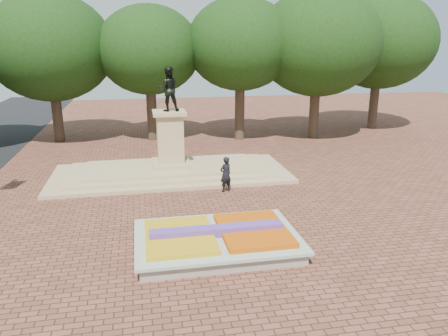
# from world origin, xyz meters

# --- Properties ---
(ground) EXTENTS (90.00, 90.00, 0.00)m
(ground) POSITION_xyz_m (0.00, 0.00, 0.00)
(ground) COLOR brown
(ground) RESTS_ON ground
(flower_bed) EXTENTS (6.30, 4.30, 0.91)m
(flower_bed) POSITION_xyz_m (1.03, -2.00, 0.38)
(flower_bed) COLOR gray
(flower_bed) RESTS_ON ground
(monument) EXTENTS (14.00, 6.00, 6.40)m
(monument) POSITION_xyz_m (0.00, 8.00, 0.88)
(monument) COLOR tan
(monument) RESTS_ON ground
(tree_row_back) EXTENTS (44.80, 8.80, 10.43)m
(tree_row_back) POSITION_xyz_m (2.33, 18.00, 6.67)
(tree_row_back) COLOR #38281E
(tree_row_back) RESTS_ON ground
(pedestrian) EXTENTS (0.83, 0.72, 1.93)m
(pedestrian) POSITION_xyz_m (2.64, 4.50, 0.96)
(pedestrian) COLOR black
(pedestrian) RESTS_ON ground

